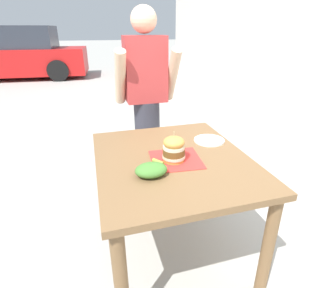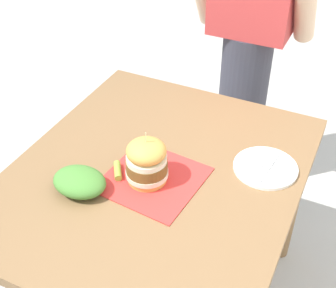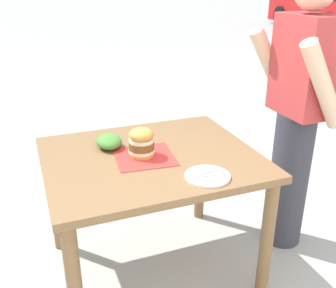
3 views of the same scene
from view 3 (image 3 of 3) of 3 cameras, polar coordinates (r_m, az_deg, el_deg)
The scene contains 9 objects.
ground_plane at distance 2.53m, azimuth -2.22°, elevation -17.48°, with size 80.00×80.00×0.00m, color #ADAAA3.
patio_table at distance 2.16m, azimuth -2.48°, elevation -4.40°, with size 0.95×1.12×0.76m.
serving_paper at distance 2.09m, azimuth -3.42°, elevation -1.84°, with size 0.31×0.31×0.00m, color red.
sandwich at distance 2.07m, azimuth -3.88°, elevation 0.29°, with size 0.14×0.14×0.19m.
pickle_spear at distance 2.18m, azimuth -5.07°, elevation -0.36°, with size 0.02×0.02×0.08m, color #8EA83D.
side_plate_with_forks at distance 1.89m, azimuth 5.76°, elevation -4.64°, with size 0.22×0.22×0.02m.
side_salad at distance 2.21m, azimuth -8.55°, elevation 0.36°, with size 0.18×0.14×0.07m, color #477F33.
diner_across_table at distance 2.46m, azimuth 18.22°, elevation 3.96°, with size 0.55×0.35×1.69m.
parked_car_mid_block at distance 14.34m, azimuth 22.05°, elevation 18.09°, with size 4.31×2.07×1.60m.
Camera 3 is at (1.82, -0.60, 1.65)m, focal length 42.00 mm.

